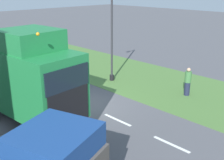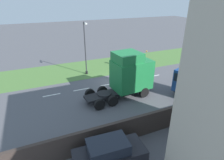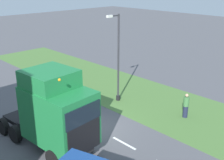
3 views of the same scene
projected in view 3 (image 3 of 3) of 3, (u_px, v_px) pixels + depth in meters
ground_plane at (96, 128)px, 18.03m from camera, size 120.00×120.00×0.00m
grass_verge at (154, 101)px, 21.95m from camera, size 7.00×44.00×0.01m
lane_markings at (89, 124)px, 18.50m from camera, size 0.16×14.60×0.00m
lorry_cab at (55, 112)px, 14.97m from camera, size 3.07×7.09×4.75m
lamp_post at (118, 63)px, 21.00m from camera, size 1.27×0.30×6.69m
pedestrian at (186, 106)px, 19.14m from camera, size 0.39×0.39×1.75m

